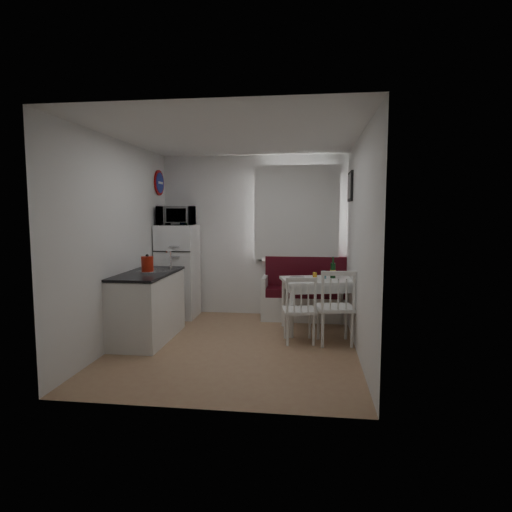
{
  "coord_description": "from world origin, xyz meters",
  "views": [
    {
      "loc": [
        0.92,
        -5.19,
        1.7
      ],
      "look_at": [
        0.2,
        0.5,
        1.1
      ],
      "focal_mm": 30.0,
      "sensor_mm": 36.0,
      "label": 1
    }
  ],
  "objects_px": {
    "bench": "(305,299)",
    "kettle": "(147,264)",
    "kitchen_counter": "(148,305)",
    "wine_bottle": "(333,267)",
    "dining_table": "(318,285)",
    "chair_right": "(336,299)",
    "fridge": "(178,271)",
    "microwave": "(176,216)",
    "chair_left": "(299,303)"
  },
  "relations": [
    {
      "from": "bench",
      "to": "fridge",
      "type": "distance_m",
      "value": 2.08
    },
    {
      "from": "microwave",
      "to": "wine_bottle",
      "type": "distance_m",
      "value": 2.57
    },
    {
      "from": "dining_table",
      "to": "chair_right",
      "type": "bearing_deg",
      "value": -86.79
    },
    {
      "from": "kitchen_counter",
      "to": "microwave",
      "type": "relative_size",
      "value": 2.45
    },
    {
      "from": "chair_right",
      "to": "wine_bottle",
      "type": "relative_size",
      "value": 1.71
    },
    {
      "from": "bench",
      "to": "chair_right",
      "type": "relative_size",
      "value": 2.62
    },
    {
      "from": "kitchen_counter",
      "to": "wine_bottle",
      "type": "distance_m",
      "value": 2.61
    },
    {
      "from": "microwave",
      "to": "bench",
      "type": "bearing_deg",
      "value": 4.53
    },
    {
      "from": "kettle",
      "to": "wine_bottle",
      "type": "bearing_deg",
      "value": 20.77
    },
    {
      "from": "microwave",
      "to": "kettle",
      "type": "height_order",
      "value": "microwave"
    },
    {
      "from": "chair_left",
      "to": "fridge",
      "type": "distance_m",
      "value": 2.32
    },
    {
      "from": "kitchen_counter",
      "to": "bench",
      "type": "relative_size",
      "value": 0.97
    },
    {
      "from": "fridge",
      "to": "dining_table",
      "type": "bearing_deg",
      "value": -13.94
    },
    {
      "from": "chair_right",
      "to": "microwave",
      "type": "distance_m",
      "value": 2.89
    },
    {
      "from": "kitchen_counter",
      "to": "chair_right",
      "type": "relative_size",
      "value": 2.54
    },
    {
      "from": "dining_table",
      "to": "kettle",
      "type": "distance_m",
      "value": 2.36
    },
    {
      "from": "chair_right",
      "to": "microwave",
      "type": "bearing_deg",
      "value": 146.58
    },
    {
      "from": "bench",
      "to": "wine_bottle",
      "type": "distance_m",
      "value": 0.9
    },
    {
      "from": "kitchen_counter",
      "to": "bench",
      "type": "xyz_separation_m",
      "value": [
        2.06,
        1.36,
        -0.13
      ]
    },
    {
      "from": "kitchen_counter",
      "to": "fridge",
      "type": "distance_m",
      "value": 1.28
    },
    {
      "from": "chair_left",
      "to": "wine_bottle",
      "type": "relative_size",
      "value": 1.54
    },
    {
      "from": "bench",
      "to": "microwave",
      "type": "distance_m",
      "value": 2.43
    },
    {
      "from": "chair_left",
      "to": "kettle",
      "type": "relative_size",
      "value": 1.92
    },
    {
      "from": "bench",
      "to": "chair_right",
      "type": "height_order",
      "value": "bench"
    },
    {
      "from": "kitchen_counter",
      "to": "kettle",
      "type": "relative_size",
      "value": 5.41
    },
    {
      "from": "wine_bottle",
      "to": "microwave",
      "type": "bearing_deg",
      "value": 170.61
    },
    {
      "from": "bench",
      "to": "kitchen_counter",
      "type": "bearing_deg",
      "value": -146.63
    },
    {
      "from": "chair_right",
      "to": "microwave",
      "type": "xyz_separation_m",
      "value": [
        -2.43,
        1.17,
        1.03
      ]
    },
    {
      "from": "bench",
      "to": "kettle",
      "type": "relative_size",
      "value": 5.59
    },
    {
      "from": "kettle",
      "to": "wine_bottle",
      "type": "distance_m",
      "value": 2.57
    },
    {
      "from": "microwave",
      "to": "fridge",
      "type": "bearing_deg",
      "value": 90.0
    },
    {
      "from": "dining_table",
      "to": "microwave",
      "type": "xyz_separation_m",
      "value": [
        -2.22,
        0.5,
        0.97
      ]
    },
    {
      "from": "kitchen_counter",
      "to": "chair_left",
      "type": "bearing_deg",
      "value": 0.93
    },
    {
      "from": "chair_right",
      "to": "fridge",
      "type": "relative_size",
      "value": 0.35
    },
    {
      "from": "kitchen_counter",
      "to": "chair_left",
      "type": "relative_size",
      "value": 2.81
    },
    {
      "from": "kitchen_counter",
      "to": "microwave",
      "type": "xyz_separation_m",
      "value": [
        0.02,
        1.19,
        1.18
      ]
    },
    {
      "from": "bench",
      "to": "dining_table",
      "type": "relative_size",
      "value": 1.2
    },
    {
      "from": "microwave",
      "to": "wine_bottle",
      "type": "relative_size",
      "value": 1.77
    },
    {
      "from": "fridge",
      "to": "microwave",
      "type": "bearing_deg",
      "value": -90.0
    },
    {
      "from": "kettle",
      "to": "dining_table",
      "type": "bearing_deg",
      "value": 20.28
    },
    {
      "from": "fridge",
      "to": "kettle",
      "type": "xyz_separation_m",
      "value": [
        0.03,
        -1.36,
        0.28
      ]
    },
    {
      "from": "dining_table",
      "to": "bench",
      "type": "bearing_deg",
      "value": 91.47
    },
    {
      "from": "kitchen_counter",
      "to": "kettle",
      "type": "bearing_deg",
      "value": -67.22
    },
    {
      "from": "chair_left",
      "to": "dining_table",
      "type": "bearing_deg",
      "value": 60.14
    },
    {
      "from": "chair_left",
      "to": "chair_right",
      "type": "height_order",
      "value": "chair_right"
    },
    {
      "from": "chair_right",
      "to": "dining_table",
      "type": "bearing_deg",
      "value": 99.53
    },
    {
      "from": "kitchen_counter",
      "to": "chair_right",
      "type": "distance_m",
      "value": 2.45
    },
    {
      "from": "bench",
      "to": "wine_bottle",
      "type": "xyz_separation_m",
      "value": [
        0.39,
        -0.56,
        0.58
      ]
    },
    {
      "from": "dining_table",
      "to": "kettle",
      "type": "height_order",
      "value": "kettle"
    },
    {
      "from": "kitchen_counter",
      "to": "fridge",
      "type": "height_order",
      "value": "fridge"
    }
  ]
}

